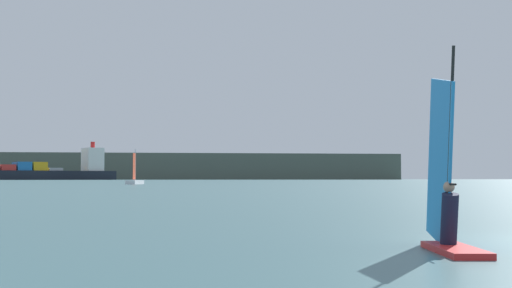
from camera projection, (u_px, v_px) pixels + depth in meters
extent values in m
cube|color=red|center=(455.00, 250.00, 12.67)|extent=(0.85, 2.42, 0.12)
cylinder|color=black|center=(450.00, 146.00, 13.01)|extent=(0.10, 0.75, 3.79)
cube|color=#268CD8|center=(440.00, 161.00, 13.74)|extent=(0.17, 2.15, 3.53)
cylinder|color=black|center=(444.00, 184.00, 13.43)|extent=(0.13, 1.59, 0.04)
cylinder|color=#191E38|center=(449.00, 219.00, 13.05)|extent=(0.35, 0.54, 1.04)
sphere|color=tan|center=(449.00, 187.00, 13.08)|extent=(0.22, 0.22, 0.22)
cube|color=black|center=(29.00, 175.00, 612.71)|extent=(144.85, 111.39, 8.27)
cube|color=silver|center=(93.00, 160.00, 643.33)|extent=(26.33, 28.89, 21.77)
cylinder|color=red|center=(93.00, 145.00, 644.04)|extent=(4.00, 4.00, 6.00)
cube|color=#99999E|center=(53.00, 169.00, 623.78)|extent=(25.49, 29.57, 2.60)
cube|color=gold|center=(37.00, 166.00, 616.95)|extent=(25.49, 29.57, 7.80)
cube|color=#1E66AD|center=(22.00, 166.00, 609.99)|extent=(25.49, 29.57, 7.80)
cube|color=red|center=(6.00, 168.00, 602.97)|extent=(25.49, 29.57, 5.20)
cube|color=#4C564C|center=(78.00, 169.00, 940.73)|extent=(842.87, 570.47, 29.12)
cube|color=white|center=(135.00, 182.00, 157.33)|extent=(2.34, 8.91, 0.93)
cylinder|color=#B2B2B7|center=(135.00, 165.00, 157.54)|extent=(0.16, 0.16, 7.24)
cube|color=#E54C2D|center=(134.00, 166.00, 156.72)|extent=(0.12, 2.40, 6.08)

